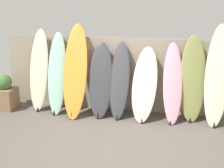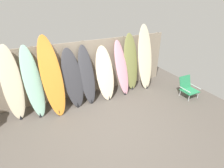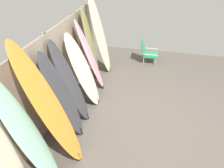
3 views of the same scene
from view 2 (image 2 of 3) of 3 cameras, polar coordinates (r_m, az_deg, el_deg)
name	(u,v)px [view 2 (image 2 of 3)]	position (r m, az deg, el deg)	size (l,w,h in m)	color
ground	(112,128)	(4.63, 0.03, -14.04)	(7.68, 7.68, 0.00)	#5B544C
fence_back	(85,69)	(5.77, -8.94, 4.96)	(6.08, 0.11, 1.80)	gray
surfboard_cream_0	(12,84)	(5.21, -29.87, -0.03)	(0.52, 0.54, 1.99)	beige
surfboard_seafoam_1	(33,83)	(5.14, -24.44, 0.43)	(0.53, 0.75, 1.92)	#9ED6BC
surfboard_orange_2	(52,77)	(5.03, -19.07, 2.18)	(0.62, 0.90, 2.13)	orange
surfboard_charcoal_3	(73,78)	(5.28, -12.70, 1.78)	(0.62, 0.72, 1.71)	#38383D
surfboard_charcoal_4	(87,75)	(5.40, -8.21, 2.94)	(0.46, 0.70, 1.74)	#38383D
surfboard_cream_5	(105,73)	(5.56, -2.32, 3.45)	(0.63, 0.76, 1.65)	beige
surfboard_pink_6	(122,68)	(5.83, 3.14, 5.22)	(0.51, 0.73, 1.77)	pink
surfboard_olive_7	(131,63)	(6.10, 6.20, 6.98)	(0.61, 0.49, 1.94)	olive
surfboard_cream_8	(145,58)	(6.25, 10.72, 8.36)	(0.59, 0.67, 2.19)	beige
beach_chair	(188,87)	(6.30, 23.44, -0.87)	(0.50, 0.54, 0.66)	silver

